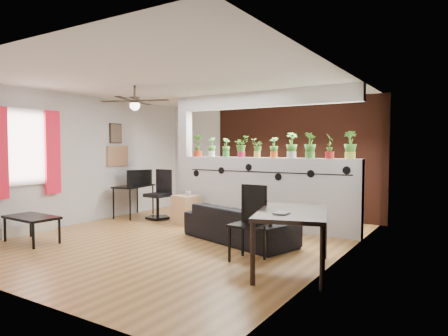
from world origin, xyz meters
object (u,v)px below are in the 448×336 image
Objects in this scene: potted_plant_6 at (292,145)px; potted_plant_9 at (350,144)px; cube_shelf at (186,209)px; potted_plant_7 at (310,145)px; dining_table at (293,217)px; office_chair at (160,198)px; coffee_table at (32,219)px; folding_chair at (251,216)px; potted_plant_8 at (330,145)px; potted_plant_3 at (241,146)px; cup at (188,193)px; sofa at (239,224)px; potted_plant_0 at (198,144)px; ceiling_fan at (135,102)px; computer_desk at (134,188)px; potted_plant_5 at (274,147)px; potted_plant_1 at (212,146)px; potted_plant_4 at (257,147)px.

potted_plant_6 is 1.05m from potted_plant_9.
potted_plant_6 is 2.51m from cube_shelf.
potted_plant_9 reaches higher than potted_plant_7.
office_chair is at bearing 154.09° from dining_table.
coffee_table is (-0.33, -2.73, -0.07)m from office_chair.
potted_plant_7 is 2.81m from cube_shelf.
folding_chair is at bearing -22.56° from cube_shelf.
potted_plant_8 is 0.45× the size of coffee_table.
potted_plant_3 reaches higher than cup.
potted_plant_9 is 0.45× the size of office_chair.
sofa is 2.63m from office_chair.
potted_plant_0 reaches higher than folding_chair.
coffee_table is (-1.12, -3.04, -1.22)m from potted_plant_0.
cup reaches higher than cube_shelf.
potted_plant_7 is at bearing 5.55° from office_chair.
ceiling_fan reaches higher than sofa.
potted_plant_0 is 0.46× the size of computer_desk.
potted_plant_8 is 2.09m from sofa.
potted_plant_5 reaches higher than computer_desk.
computer_desk is at bearing -175.11° from potted_plant_9.
potted_plant_1 is at bearing 15.52° from office_chair.
potted_plant_7 is 0.35m from potted_plant_8.
potted_plant_3 is 1.76m from potted_plant_8.
ceiling_fan is 3.72m from potted_plant_9.
cup is (0.05, -0.41, -0.99)m from potted_plant_0.
potted_plant_3 is at bearing 180.00° from potted_plant_9.
potted_plant_7 is at bearing 21.18° from cube_shelf.
potted_plant_7 is 0.99× the size of potted_plant_9.
potted_plant_3 is (1.07, 1.80, -0.74)m from ceiling_fan.
potted_plant_6 is at bearing -92.39° from sofa.
dining_table reaches higher than cup.
potted_plant_4 is at bearing -59.59° from sofa.
cup is (-2.41, -0.41, -0.98)m from potted_plant_7.
cube_shelf reaches higher than sofa.
ceiling_fan is at bearing 173.12° from dining_table.
office_chair is (-1.14, -0.32, -1.10)m from potted_plant_1.
computer_desk is at bearing -167.74° from potted_plant_1.
cup is (-3.11, -0.41, -0.98)m from potted_plant_9.
ceiling_fan is at bearing -144.00° from potted_plant_7.
potted_plant_5 is at bearing 0.00° from potted_plant_4.
potted_plant_7 is at bearing 9.67° from cup.
potted_plant_4 reaches higher than computer_desk.
cup reaches higher than sofa.
potted_plant_8 is 0.22× the size of sofa.
potted_plant_7 is at bearing 40.42° from coffee_table.
folding_chair is (-0.68, 0.16, -0.07)m from dining_table.
potted_plant_8 is 0.41× the size of office_chair.
folding_chair is (1.30, -2.01, -0.97)m from potted_plant_3.
potted_plant_7 is 2.63m from cup.
dining_table is (0.92, -2.17, -0.92)m from potted_plant_6.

